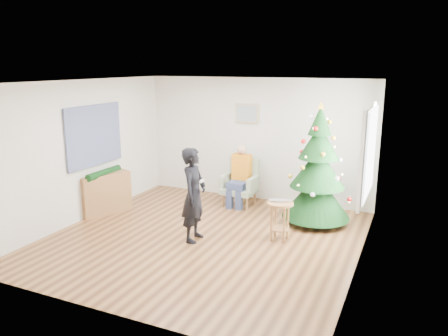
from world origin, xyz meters
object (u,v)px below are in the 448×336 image
at_px(console, 105,194).
at_px(armchair, 241,188).
at_px(christmas_tree, 318,170).
at_px(standing_man, 194,195).
at_px(stool, 280,221).

bearing_deg(console, armchair, 58.28).
distance_m(christmas_tree, standing_man, 2.35).
bearing_deg(standing_man, console, 72.58).
relative_size(standing_man, console, 1.57).
xyz_separation_m(stool, armchair, (-1.30, 1.47, 0.02)).
bearing_deg(console, christmas_tree, 39.25).
bearing_deg(stool, standing_man, -155.64).
distance_m(stool, standing_man, 1.49).
distance_m(christmas_tree, console, 4.10).
relative_size(christmas_tree, standing_man, 1.43).
height_order(christmas_tree, console, christmas_tree).
distance_m(armchair, standing_man, 2.11).
bearing_deg(armchair, stool, -46.63).
height_order(armchair, standing_man, standing_man).
distance_m(stool, console, 3.51).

